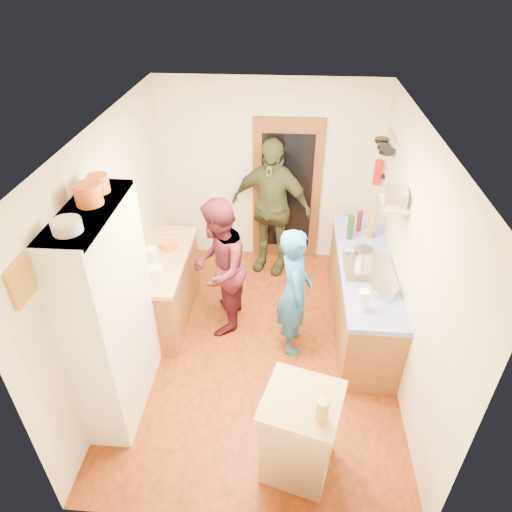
# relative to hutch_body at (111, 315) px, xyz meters

# --- Properties ---
(floor) EXTENTS (3.00, 4.00, 0.02)m
(floor) POSITION_rel_hutch_body_xyz_m (1.30, 0.80, -1.11)
(floor) COLOR #90370D
(floor) RESTS_ON ground
(ceiling) EXTENTS (3.00, 4.00, 0.02)m
(ceiling) POSITION_rel_hutch_body_xyz_m (1.30, 0.80, 1.51)
(ceiling) COLOR silver
(ceiling) RESTS_ON ground
(wall_back) EXTENTS (3.00, 0.02, 2.60)m
(wall_back) POSITION_rel_hutch_body_xyz_m (1.30, 2.81, 0.20)
(wall_back) COLOR silver
(wall_back) RESTS_ON ground
(wall_front) EXTENTS (3.00, 0.02, 2.60)m
(wall_front) POSITION_rel_hutch_body_xyz_m (1.30, -1.21, 0.20)
(wall_front) COLOR silver
(wall_front) RESTS_ON ground
(wall_left) EXTENTS (0.02, 4.00, 2.60)m
(wall_left) POSITION_rel_hutch_body_xyz_m (-0.21, 0.80, 0.20)
(wall_left) COLOR silver
(wall_left) RESTS_ON ground
(wall_right) EXTENTS (0.02, 4.00, 2.60)m
(wall_right) POSITION_rel_hutch_body_xyz_m (2.81, 0.80, 0.20)
(wall_right) COLOR silver
(wall_right) RESTS_ON ground
(door_frame) EXTENTS (0.95, 0.06, 2.10)m
(door_frame) POSITION_rel_hutch_body_xyz_m (1.55, 2.77, -0.05)
(door_frame) COLOR brown
(door_frame) RESTS_ON ground
(door_glass) EXTENTS (0.70, 0.02, 1.70)m
(door_glass) POSITION_rel_hutch_body_xyz_m (1.55, 2.74, -0.05)
(door_glass) COLOR black
(door_glass) RESTS_ON door_frame
(hutch_body) EXTENTS (0.40, 1.20, 2.20)m
(hutch_body) POSITION_rel_hutch_body_xyz_m (0.00, 0.00, 0.00)
(hutch_body) COLOR white
(hutch_body) RESTS_ON ground
(hutch_top_shelf) EXTENTS (0.40, 1.14, 0.04)m
(hutch_top_shelf) POSITION_rel_hutch_body_xyz_m (0.00, 0.00, 1.08)
(hutch_top_shelf) COLOR white
(hutch_top_shelf) RESTS_ON hutch_body
(plate_stack) EXTENTS (0.22, 0.22, 0.09)m
(plate_stack) POSITION_rel_hutch_body_xyz_m (0.00, -0.34, 1.15)
(plate_stack) COLOR white
(plate_stack) RESTS_ON hutch_top_shelf
(orange_pot_a) EXTENTS (0.21, 0.21, 0.17)m
(orange_pot_a) POSITION_rel_hutch_body_xyz_m (0.00, 0.09, 1.19)
(orange_pot_a) COLOR orange
(orange_pot_a) RESTS_ON hutch_top_shelf
(orange_pot_b) EXTENTS (0.17, 0.17, 0.15)m
(orange_pot_b) POSITION_rel_hutch_body_xyz_m (0.00, 0.31, 1.18)
(orange_pot_b) COLOR orange
(orange_pot_b) RESTS_ON hutch_top_shelf
(left_counter_base) EXTENTS (0.60, 1.40, 0.85)m
(left_counter_base) POSITION_rel_hutch_body_xyz_m (0.10, 1.25, -0.68)
(left_counter_base) COLOR #966225
(left_counter_base) RESTS_ON ground
(left_counter_top) EXTENTS (0.64, 1.44, 0.05)m
(left_counter_top) POSITION_rel_hutch_body_xyz_m (0.10, 1.25, -0.23)
(left_counter_top) COLOR tan
(left_counter_top) RESTS_ON left_counter_base
(toaster) EXTENTS (0.25, 0.20, 0.17)m
(toaster) POSITION_rel_hutch_body_xyz_m (0.15, 0.81, -0.11)
(toaster) COLOR white
(toaster) RESTS_ON left_counter_top
(kettle) EXTENTS (0.18, 0.18, 0.16)m
(kettle) POSITION_rel_hutch_body_xyz_m (0.05, 1.18, -0.12)
(kettle) COLOR white
(kettle) RESTS_ON left_counter_top
(orange_bowl) EXTENTS (0.21, 0.21, 0.09)m
(orange_bowl) POSITION_rel_hutch_body_xyz_m (0.18, 1.44, -0.16)
(orange_bowl) COLOR orange
(orange_bowl) RESTS_ON left_counter_top
(chopping_board) EXTENTS (0.31, 0.24, 0.02)m
(chopping_board) POSITION_rel_hutch_body_xyz_m (0.12, 1.84, -0.19)
(chopping_board) COLOR tan
(chopping_board) RESTS_ON left_counter_top
(right_counter_base) EXTENTS (0.60, 2.20, 0.84)m
(right_counter_base) POSITION_rel_hutch_body_xyz_m (2.50, 1.30, -0.68)
(right_counter_base) COLOR #966225
(right_counter_base) RESTS_ON ground
(right_counter_top) EXTENTS (0.62, 2.22, 0.06)m
(right_counter_top) POSITION_rel_hutch_body_xyz_m (2.50, 1.30, -0.23)
(right_counter_top) COLOR #1E25BD
(right_counter_top) RESTS_ON right_counter_base
(hob) EXTENTS (0.55, 0.58, 0.04)m
(hob) POSITION_rel_hutch_body_xyz_m (2.50, 1.18, -0.18)
(hob) COLOR silver
(hob) RESTS_ON right_counter_top
(pot_on_hob) EXTENTS (0.22, 0.22, 0.14)m
(pot_on_hob) POSITION_rel_hutch_body_xyz_m (2.45, 1.32, -0.09)
(pot_on_hob) COLOR silver
(pot_on_hob) RESTS_ON hob
(bottle_a) EXTENTS (0.10, 0.10, 0.31)m
(bottle_a) POSITION_rel_hutch_body_xyz_m (2.35, 1.84, -0.04)
(bottle_a) COLOR #143F14
(bottle_a) RESTS_ON right_counter_top
(bottle_b) EXTENTS (0.09, 0.09, 0.28)m
(bottle_b) POSITION_rel_hutch_body_xyz_m (2.48, 2.04, -0.06)
(bottle_b) COLOR #591419
(bottle_b) RESTS_ON right_counter_top
(bottle_c) EXTENTS (0.10, 0.10, 0.34)m
(bottle_c) POSITION_rel_hutch_body_xyz_m (2.61, 1.89, -0.03)
(bottle_c) COLOR olive
(bottle_c) RESTS_ON right_counter_top
(paper_towel) EXTENTS (0.13, 0.13, 0.23)m
(paper_towel) POSITION_rel_hutch_body_xyz_m (2.35, 0.50, -0.08)
(paper_towel) COLOR white
(paper_towel) RESTS_ON right_counter_top
(mixing_bowl) EXTENTS (0.33, 0.33, 0.11)m
(mixing_bowl) POSITION_rel_hutch_body_xyz_m (2.60, 0.76, -0.14)
(mixing_bowl) COLOR silver
(mixing_bowl) RESTS_ON right_counter_top
(island_base) EXTENTS (0.68, 0.68, 0.86)m
(island_base) POSITION_rel_hutch_body_xyz_m (1.75, -0.65, -0.67)
(island_base) COLOR tan
(island_base) RESTS_ON ground
(island_top) EXTENTS (0.76, 0.76, 0.05)m
(island_top) POSITION_rel_hutch_body_xyz_m (1.75, -0.65, -0.22)
(island_top) COLOR tan
(island_top) RESTS_ON island_base
(cutting_board) EXTENTS (0.41, 0.36, 0.02)m
(cutting_board) POSITION_rel_hutch_body_xyz_m (1.72, -0.59, -0.21)
(cutting_board) COLOR white
(cutting_board) RESTS_ON island_top
(oil_jar) EXTENTS (0.12, 0.12, 0.20)m
(oil_jar) POSITION_rel_hutch_body_xyz_m (1.89, -0.82, -0.09)
(oil_jar) COLOR #AD9E2D
(oil_jar) RESTS_ON island_top
(pan_rail) EXTENTS (0.02, 0.65, 0.02)m
(pan_rail) POSITION_rel_hutch_body_xyz_m (2.76, 2.33, 0.95)
(pan_rail) COLOR silver
(pan_rail) RESTS_ON wall_right
(pan_hang_a) EXTENTS (0.18, 0.18, 0.05)m
(pan_hang_a) POSITION_rel_hutch_body_xyz_m (2.70, 2.15, 0.82)
(pan_hang_a) COLOR black
(pan_hang_a) RESTS_ON pan_rail
(pan_hang_b) EXTENTS (0.16, 0.16, 0.05)m
(pan_hang_b) POSITION_rel_hutch_body_xyz_m (2.70, 2.35, 0.80)
(pan_hang_b) COLOR black
(pan_hang_b) RESTS_ON pan_rail
(pan_hang_c) EXTENTS (0.17, 0.17, 0.05)m
(pan_hang_c) POSITION_rel_hutch_body_xyz_m (2.70, 2.55, 0.81)
(pan_hang_c) COLOR black
(pan_hang_c) RESTS_ON pan_rail
(wall_shelf) EXTENTS (0.26, 0.42, 0.03)m
(wall_shelf) POSITION_rel_hutch_body_xyz_m (2.67, 1.25, 0.60)
(wall_shelf) COLOR tan
(wall_shelf) RESTS_ON wall_right
(radio) EXTENTS (0.27, 0.33, 0.15)m
(radio) POSITION_rel_hutch_body_xyz_m (2.67, 1.25, 0.69)
(radio) COLOR silver
(radio) RESTS_ON wall_shelf
(ext_bracket) EXTENTS (0.06, 0.10, 0.04)m
(ext_bracket) POSITION_rel_hutch_body_xyz_m (2.77, 2.50, 0.35)
(ext_bracket) COLOR black
(ext_bracket) RESTS_ON wall_right
(fire_extinguisher) EXTENTS (0.11, 0.11, 0.32)m
(fire_extinguisher) POSITION_rel_hutch_body_xyz_m (2.71, 2.50, 0.40)
(fire_extinguisher) COLOR red
(fire_extinguisher) RESTS_ON wall_right
(picture_frame) EXTENTS (0.03, 0.25, 0.30)m
(picture_frame) POSITION_rel_hutch_body_xyz_m (-0.18, -0.75, 0.95)
(picture_frame) COLOR gold
(picture_frame) RESTS_ON wall_left
(person_hob) EXTENTS (0.42, 0.60, 1.56)m
(person_hob) POSITION_rel_hutch_body_xyz_m (1.71, 0.86, -0.32)
(person_hob) COLOR #2261A5
(person_hob) RESTS_ON ground
(person_left) EXTENTS (0.67, 0.84, 1.70)m
(person_left) POSITION_rel_hutch_body_xyz_m (0.85, 1.20, -0.25)
(person_left) COLOR #4A1622
(person_left) RESTS_ON ground
(person_back) EXTENTS (1.23, 0.80, 1.94)m
(person_back) POSITION_rel_hutch_body_xyz_m (1.36, 2.44, -0.13)
(person_back) COLOR #333921
(person_back) RESTS_ON ground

